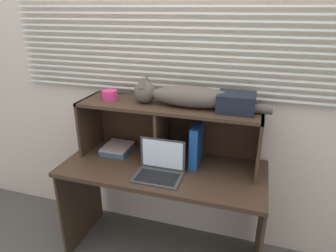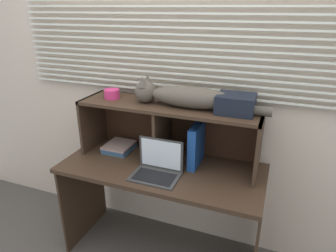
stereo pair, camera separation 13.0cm
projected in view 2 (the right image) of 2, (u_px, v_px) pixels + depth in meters
back_panel_with_blinds at (179, 84)px, 2.16m from camera, size 4.40×0.08×2.50m
desk at (162, 186)px, 2.11m from camera, size 1.39×0.61×0.76m
hutch_shelf_unit at (169, 120)px, 2.08m from camera, size 1.25×0.34×0.41m
cat at (184, 96)px, 1.94m from camera, size 0.91×0.17×0.18m
laptop at (157, 168)px, 1.94m from camera, size 0.31×0.21×0.23m
binder_upright at (196, 145)px, 2.04m from camera, size 0.06×0.25×0.29m
book_stack at (119, 147)px, 2.28m from camera, size 0.20×0.22×0.05m
small_basket at (112, 94)px, 2.14m from camera, size 0.11×0.11×0.06m
storage_box at (236, 104)px, 1.84m from camera, size 0.23×0.20×0.12m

